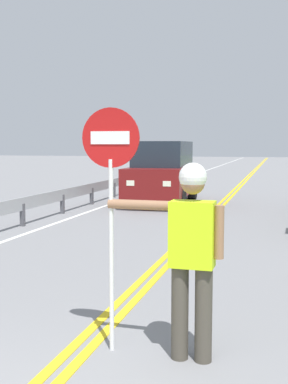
% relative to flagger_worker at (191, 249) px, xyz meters
% --- Properties ---
extents(centerline_yellow_left, '(0.11, 110.00, 0.01)m').
position_rel_flagger_worker_xyz_m(centerline_yellow_left, '(-1.16, 17.62, -1.04)').
color(centerline_yellow_left, yellow).
rests_on(centerline_yellow_left, ground).
extents(centerline_yellow_right, '(0.11, 110.00, 0.01)m').
position_rel_flagger_worker_xyz_m(centerline_yellow_right, '(-0.98, 17.62, -1.04)').
color(centerline_yellow_right, yellow).
rests_on(centerline_yellow_right, ground).
extents(edge_line_left, '(0.12, 110.00, 0.01)m').
position_rel_flagger_worker_xyz_m(edge_line_left, '(-4.67, 17.62, -1.04)').
color(edge_line_left, silver).
rests_on(edge_line_left, ground).
extents(flagger_worker, '(1.09, 0.25, 1.83)m').
position_rel_flagger_worker_xyz_m(flagger_worker, '(0.00, 0.00, 0.00)').
color(flagger_worker, '#474238').
rests_on(flagger_worker, ground).
extents(stop_sign_paddle, '(0.56, 0.04, 2.33)m').
position_rel_flagger_worker_xyz_m(stop_sign_paddle, '(-0.77, 0.01, 0.66)').
color(stop_sign_paddle, silver).
rests_on(stop_sign_paddle, ground).
extents(oncoming_suv_nearest, '(2.06, 4.67, 2.10)m').
position_rel_flagger_worker_xyz_m(oncoming_suv_nearest, '(-3.05, 11.86, 0.01)').
color(oncoming_suv_nearest, maroon).
rests_on(oncoming_suv_nearest, ground).
extents(guardrail_left_shoulder, '(0.10, 32.00, 0.71)m').
position_rel_flagger_worker_xyz_m(guardrail_left_shoulder, '(-5.27, 12.00, -0.53)').
color(guardrail_left_shoulder, '#9EA0A3').
rests_on(guardrail_left_shoulder, ground).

